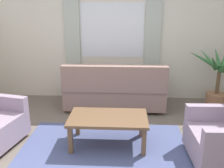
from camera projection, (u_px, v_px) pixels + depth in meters
ground_plane at (104, 151)px, 3.45m from camera, size 6.24×6.24×0.00m
wall_back at (112, 38)px, 5.22m from camera, size 5.32×0.12×2.60m
window_with_curtains at (112, 31)px, 5.10m from camera, size 1.98×0.07×1.40m
area_rug at (104, 151)px, 3.44m from camera, size 2.34×1.64×0.01m
couch at (115, 91)px, 4.80m from camera, size 1.90×0.82×0.92m
coffee_table at (108, 120)px, 3.50m from camera, size 1.10×0.64×0.44m
potted_plant at (218, 81)px, 4.80m from camera, size 1.07×1.07×1.20m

